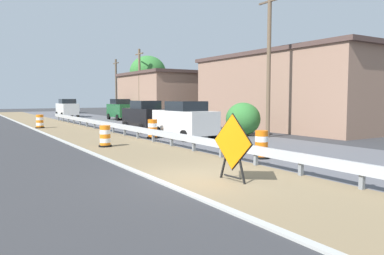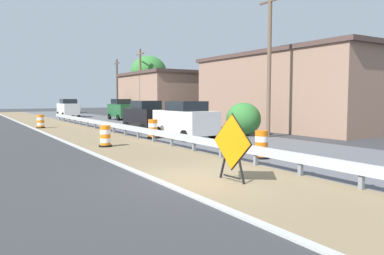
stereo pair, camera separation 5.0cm
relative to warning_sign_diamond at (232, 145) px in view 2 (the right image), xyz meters
name	(u,v)px [view 2 (the right image)]	position (x,y,z in m)	size (l,w,h in m)	color
ground_plane	(200,178)	(-0.55, 0.80, -1.05)	(160.00, 160.00, 0.00)	#333335
median_dirt_strip	(224,175)	(0.34, 0.80, -1.05)	(4.17, 120.00, 0.01)	#7F6B4C
far_lane_asphalt	(343,159)	(6.08, 0.80, -1.05)	(7.31, 120.00, 0.00)	#56565B
curb_near_edge	(161,183)	(-1.85, 0.80, -1.05)	(0.20, 120.00, 0.11)	#ADADA8
guardrail_median	(205,142)	(2.19, 4.63, -0.54)	(0.18, 57.75, 0.71)	#ADB2B7
warning_sign_diamond	(232,145)	(0.00, 0.00, 0.00)	(0.13, 1.66, 1.97)	black
traffic_barrel_nearest	(261,146)	(3.48, 2.60, -0.55)	(0.63, 0.63, 1.10)	orange
traffic_barrel_close	(105,137)	(-0.60, 9.27, -0.58)	(0.64, 0.64, 1.05)	orange
traffic_barrel_mid	(153,130)	(3.05, 11.50, -0.55)	(0.68, 0.68, 1.12)	orange
traffic_barrel_far	(41,122)	(-1.23, 22.95, -0.57)	(0.68, 0.68, 1.06)	orange
car_lead_near_lane	(68,108)	(4.75, 39.11, 0.06)	(2.13, 4.63, 2.24)	silver
car_trailing_near_lane	(121,109)	(8.30, 30.32, 0.07)	(1.98, 4.15, 2.26)	#195128
car_lead_far_lane	(145,116)	(4.67, 16.14, 0.03)	(2.00, 4.19, 2.18)	black
car_mid_far_lane	(70,107)	(7.96, 51.19, -0.08)	(2.25, 4.43, 1.94)	silver
car_trailing_far_lane	(185,120)	(4.66, 10.53, 0.04)	(2.19, 4.61, 2.19)	silver
roadside_shop_near	(288,91)	(14.97, 12.33, 1.86)	(6.88, 15.86, 5.80)	#93705B
roadside_shop_far	(173,96)	(13.71, 28.51, 1.52)	(9.32, 10.68, 5.13)	#93705B
utility_pole_near	(269,63)	(9.30, 8.44, 3.40)	(0.24, 1.80, 8.59)	brown
utility_pole_mid	(140,84)	(9.31, 27.46, 2.78)	(0.24, 1.80, 7.37)	brown
utility_pole_far	(117,87)	(10.34, 36.99, 2.70)	(0.24, 1.80, 7.20)	brown
bush_roadside	(244,119)	(8.67, 10.03, -0.01)	(2.19, 2.19, 2.09)	#337533
tree_roadside	(149,72)	(11.24, 29.53, 4.13)	(3.95, 3.95, 6.99)	brown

